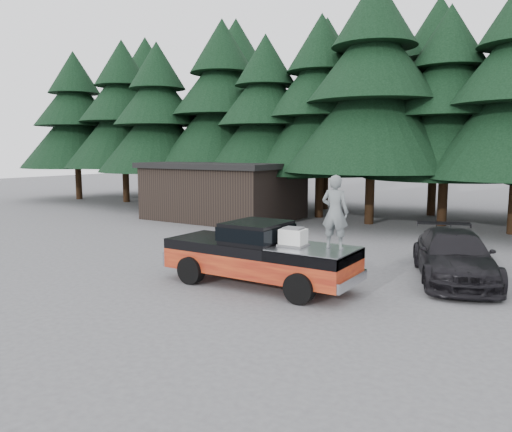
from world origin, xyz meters
The scene contains 8 objects.
ground centered at (0.00, 0.00, 0.00)m, with size 120.00×120.00×0.00m, color #4F4F51.
pickup_truck centered at (0.60, 0.66, 0.67)m, with size 6.00×2.04×1.33m, color #CF4D1D, non-canonical shape.
truck_cab centered at (0.50, 0.66, 1.62)m, with size 1.66×1.90×0.59m, color black.
air_compressor centered at (1.76, 0.61, 1.56)m, with size 0.68×0.57×0.47m, color silver.
man_on_bed centered at (2.90, 0.88, 2.35)m, with size 0.74×0.49×2.04m, color slate.
parked_car centered at (5.37, 4.44, 0.77)m, with size 2.15×5.29×1.54m, color black.
utility_building centered at (-9.00, 12.00, 1.67)m, with size 8.40×6.40×3.30m.
treeline centered at (0.42, 17.20, 7.72)m, with size 60.15×16.05×17.50m.
Camera 1 is at (8.35, -11.68, 4.04)m, focal length 35.00 mm.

